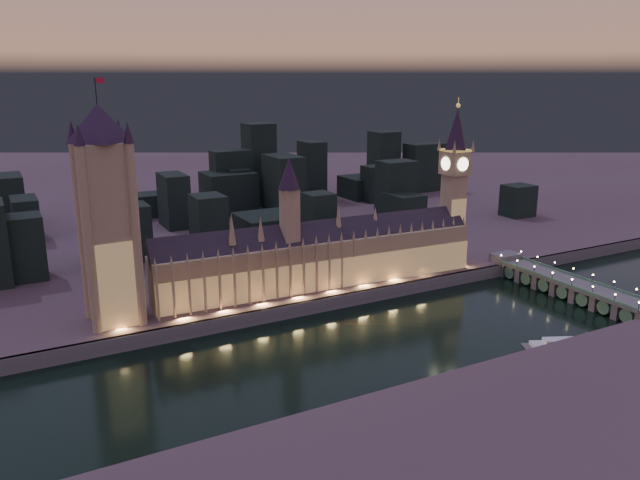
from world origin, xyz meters
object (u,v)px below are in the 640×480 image
palace_of_westminster (320,256)px  elizabeth_tower (455,173)px  river_boat (565,344)px  westminster_bridge (562,285)px  victoria_tower (106,206)px

palace_of_westminster → elizabeth_tower: size_ratio=1.87×
palace_of_westminster → river_boat: size_ratio=4.91×
westminster_bridge → elizabeth_tower: bearing=117.3°
elizabeth_tower → river_boat: bearing=-102.4°
palace_of_westminster → river_boat: 142.62m
elizabeth_tower → westminster_bridge: (33.70, -65.37, -62.33)m
river_boat → elizabeth_tower: bearing=77.6°
elizabeth_tower → westminster_bridge: 96.40m
palace_of_westminster → elizabeth_tower: 108.13m
westminster_bridge → river_boat: 81.21m
palace_of_westminster → victoria_tower: victoria_tower is taller
palace_of_westminster → river_boat: (73.37, -119.75, -24.81)m
victoria_tower → westminster_bridge: bearing=-14.6°
river_boat → palace_of_westminster: bearing=121.5°
victoria_tower → river_boat: bearing=-32.0°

